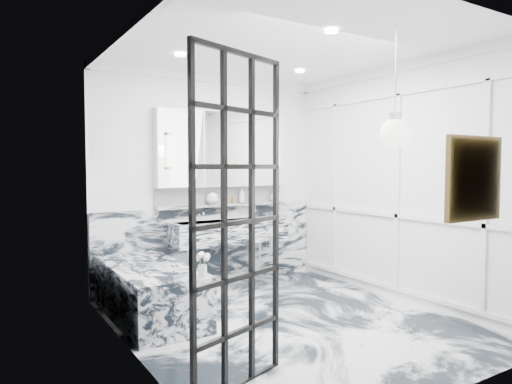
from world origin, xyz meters
TOP-DOWN VIEW (x-y plane):
  - floor at (0.00, 0.00)m, footprint 3.60×3.60m
  - ceiling at (0.00, 0.00)m, footprint 3.60×3.60m
  - wall_back at (0.00, 1.80)m, footprint 3.60×0.00m
  - wall_front at (0.00, -1.80)m, footprint 3.60×0.00m
  - wall_left at (-1.60, 0.00)m, footprint 0.00×3.60m
  - wall_right at (1.60, 0.00)m, footprint 0.00×3.60m
  - marble_clad_back at (0.00, 1.78)m, footprint 3.18×0.05m
  - marble_clad_left at (-1.59, 0.00)m, footprint 0.02×3.56m
  - panel_molding at (1.58, 0.00)m, footprint 0.03×3.40m
  - soap_bottle_a at (0.43, 1.71)m, footprint 0.08×0.08m
  - soap_bottle_b at (1.00, 1.71)m, footprint 0.10×0.11m
  - soap_bottle_c at (0.97, 1.71)m, footprint 0.12×0.12m
  - face_pot at (-0.03, 1.71)m, footprint 0.16×0.16m
  - amber_bottle at (0.29, 1.71)m, footprint 0.04×0.04m
  - flower_vase at (-0.92, 0.13)m, footprint 0.08×0.08m
  - crittall_door at (-1.12, -0.91)m, footprint 0.85×0.32m
  - artwork at (0.35, -1.76)m, footprint 0.51×0.05m
  - pendant_light at (0.27, -1.09)m, footprint 0.24×0.24m
  - trough_sink at (0.15, 1.55)m, footprint 1.60×0.45m
  - ledge at (0.15, 1.72)m, footprint 1.90×0.14m
  - subway_tile at (0.15, 1.78)m, footprint 1.90×0.03m
  - mirror_cabinet at (0.15, 1.73)m, footprint 1.90×0.16m
  - sconce_left at (-0.67, 1.63)m, footprint 0.07×0.07m
  - sconce_right at (0.97, 1.63)m, footprint 0.07×0.07m
  - bathtub at (-1.18, 0.90)m, footprint 0.75×1.65m

SIDE VIEW (x-z plane):
  - floor at x=0.00m, z-range 0.00..0.00m
  - bathtub at x=-1.18m, z-range 0.00..0.55m
  - marble_clad_back at x=0.00m, z-range 0.00..1.05m
  - flower_vase at x=-0.92m, z-range 0.55..0.67m
  - trough_sink at x=0.15m, z-range 0.58..0.88m
  - ledge at x=0.15m, z-range 1.05..1.09m
  - amber_bottle at x=0.29m, z-range 1.09..1.19m
  - soap_bottle_c at x=0.97m, z-range 1.09..1.24m
  - face_pot at x=-0.03m, z-range 1.08..1.25m
  - soap_bottle_b at x=1.00m, z-range 1.09..1.27m
  - crittall_door at x=-1.12m, z-range 0.00..2.38m
  - soap_bottle_a at x=0.43m, z-range 1.09..1.30m
  - subway_tile at x=0.15m, z-range 1.09..1.32m
  - panel_molding at x=1.58m, z-range 0.15..2.45m
  - marble_clad_left at x=-1.59m, z-range 0.00..2.68m
  - wall_back at x=0.00m, z-range -0.40..3.20m
  - wall_front at x=0.00m, z-range -0.40..3.20m
  - wall_left at x=-1.60m, z-range -0.40..3.20m
  - wall_right at x=1.60m, z-range -0.40..3.20m
  - artwork at x=0.35m, z-range 1.25..1.76m
  - sconce_left at x=-0.67m, z-range 1.58..1.98m
  - sconce_right at x=0.97m, z-range 1.58..1.98m
  - mirror_cabinet at x=0.15m, z-range 1.32..2.32m
  - pendant_light at x=0.27m, z-range 1.75..1.99m
  - ceiling at x=0.00m, z-range 2.80..2.80m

